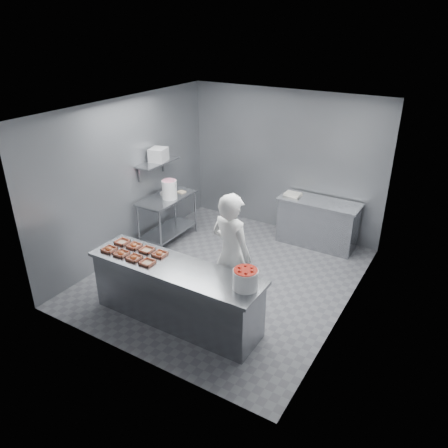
% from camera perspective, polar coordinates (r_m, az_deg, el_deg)
% --- Properties ---
extents(floor, '(4.50, 4.50, 0.00)m').
position_cam_1_polar(floor, '(7.45, 0.15, -6.86)').
color(floor, '#4C4C51').
rests_on(floor, ground).
extents(ceiling, '(4.50, 4.50, 0.00)m').
position_cam_1_polar(ceiling, '(6.40, 0.18, 14.80)').
color(ceiling, white).
rests_on(ceiling, wall_back).
extents(wall_back, '(4.00, 0.04, 2.80)m').
position_cam_1_polar(wall_back, '(8.70, 7.88, 7.97)').
color(wall_back, slate).
rests_on(wall_back, ground).
extents(wall_left, '(0.04, 4.50, 2.80)m').
position_cam_1_polar(wall_left, '(7.95, -12.37, 5.91)').
color(wall_left, slate).
rests_on(wall_left, ground).
extents(wall_right, '(0.04, 4.50, 2.80)m').
position_cam_1_polar(wall_right, '(6.11, 16.46, -0.70)').
color(wall_right, slate).
rests_on(wall_right, ground).
extents(service_counter, '(2.60, 0.70, 0.90)m').
position_cam_1_polar(service_counter, '(6.28, -6.27, -9.00)').
color(service_counter, slate).
rests_on(service_counter, ground).
extents(prep_table, '(0.60, 1.20, 0.90)m').
position_cam_1_polar(prep_table, '(8.45, -7.38, 1.60)').
color(prep_table, slate).
rests_on(prep_table, ground).
extents(back_counter, '(1.50, 0.60, 0.90)m').
position_cam_1_polar(back_counter, '(8.44, 12.11, 0.15)').
color(back_counter, slate).
rests_on(back_counter, ground).
extents(wall_shelf, '(0.35, 0.90, 0.03)m').
position_cam_1_polar(wall_shelf, '(8.21, -8.70, 7.95)').
color(wall_shelf, slate).
rests_on(wall_shelf, wall_left).
extents(tray_0, '(0.19, 0.18, 0.06)m').
position_cam_1_polar(tray_0, '(6.59, -14.79, -3.19)').
color(tray_0, tan).
rests_on(tray_0, service_counter).
extents(tray_1, '(0.19, 0.18, 0.06)m').
position_cam_1_polar(tray_1, '(6.43, -13.27, -3.74)').
color(tray_1, tan).
rests_on(tray_1, service_counter).
extents(tray_2, '(0.19, 0.18, 0.06)m').
position_cam_1_polar(tray_2, '(6.28, -11.67, -4.32)').
color(tray_2, tan).
rests_on(tray_2, service_counter).
extents(tray_3, '(0.19, 0.18, 0.04)m').
position_cam_1_polar(tray_3, '(6.14, -9.97, -4.96)').
color(tray_3, tan).
rests_on(tray_3, service_counter).
extents(tray_4, '(0.19, 0.18, 0.04)m').
position_cam_1_polar(tray_4, '(6.75, -13.15, -2.28)').
color(tray_4, tan).
rests_on(tray_4, service_counter).
extents(tray_5, '(0.19, 0.18, 0.06)m').
position_cam_1_polar(tray_5, '(6.60, -11.66, -2.77)').
color(tray_5, tan).
rests_on(tray_5, service_counter).
extents(tray_6, '(0.19, 0.18, 0.04)m').
position_cam_1_polar(tray_6, '(6.45, -10.04, -3.34)').
color(tray_6, tan).
rests_on(tray_6, service_counter).
extents(tray_7, '(0.19, 0.18, 0.06)m').
position_cam_1_polar(tray_7, '(6.32, -8.40, -3.87)').
color(tray_7, tan).
rests_on(tray_7, service_counter).
extents(worker, '(0.76, 0.58, 1.88)m').
position_cam_1_polar(worker, '(6.17, 0.96, -4.11)').
color(worker, white).
rests_on(worker, ground).
extents(strawberry_tub, '(0.32, 0.32, 0.27)m').
position_cam_1_polar(strawberry_tub, '(5.48, 2.82, -7.10)').
color(strawberry_tub, white).
rests_on(strawberry_tub, service_counter).
extents(glaze_bucket, '(0.29, 0.28, 0.43)m').
position_cam_1_polar(glaze_bucket, '(8.19, -7.14, 4.56)').
color(glaze_bucket, white).
rests_on(glaze_bucket, prep_table).
extents(bucket_lid, '(0.40, 0.40, 0.03)m').
position_cam_1_polar(bucket_lid, '(8.46, -7.27, 4.00)').
color(bucket_lid, white).
rests_on(bucket_lid, prep_table).
extents(rag, '(0.16, 0.14, 0.02)m').
position_cam_1_polar(rag, '(8.52, -5.56, 4.21)').
color(rag, '#CCB28C').
rests_on(rag, prep_table).
extents(appliance, '(0.35, 0.38, 0.24)m').
position_cam_1_polar(appliance, '(8.21, -8.56, 8.95)').
color(appliance, gray).
rests_on(appliance, wall_shelf).
extents(paper_stack, '(0.32, 0.24, 0.05)m').
position_cam_1_polar(paper_stack, '(8.42, 8.98, 3.85)').
color(paper_stack, silver).
rests_on(paper_stack, back_counter).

